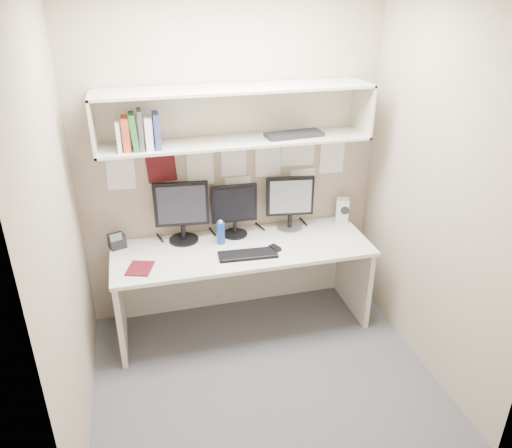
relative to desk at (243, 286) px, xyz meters
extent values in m
cube|color=#47474C|center=(0.00, -0.65, -0.37)|extent=(2.40, 2.00, 0.01)
cube|color=tan|center=(0.00, 0.35, 0.93)|extent=(2.40, 0.02, 2.60)
cube|color=tan|center=(0.00, -1.65, 0.93)|extent=(2.40, 0.02, 2.60)
cube|color=tan|center=(-1.20, -0.65, 0.93)|extent=(0.02, 2.00, 2.60)
cube|color=tan|center=(1.20, -0.65, 0.93)|extent=(0.02, 2.00, 2.60)
cube|color=silver|center=(0.00, -0.01, 0.35)|extent=(2.00, 0.70, 0.03)
cube|color=beige|center=(0.00, 0.32, -0.02)|extent=(1.96, 0.02, 0.70)
cube|color=beige|center=(0.00, 0.16, 1.16)|extent=(2.00, 0.38, 0.02)
cube|color=beige|center=(0.00, 0.16, 1.54)|extent=(2.00, 0.38, 0.02)
cube|color=beige|center=(0.00, 0.34, 1.35)|extent=(2.00, 0.02, 0.40)
cube|color=beige|center=(-0.99, 0.16, 1.35)|extent=(0.02, 0.38, 0.40)
cube|color=beige|center=(0.99, 0.16, 1.35)|extent=(0.02, 0.38, 0.40)
cylinder|color=black|center=(-0.43, 0.21, 0.37)|extent=(0.23, 0.23, 0.02)
cylinder|color=black|center=(-0.43, 0.21, 0.44)|extent=(0.04, 0.04, 0.12)
cube|color=black|center=(-0.43, 0.22, 0.68)|extent=(0.42, 0.08, 0.36)
cube|color=black|center=(-0.43, 0.20, 0.68)|extent=(0.37, 0.04, 0.31)
cylinder|color=black|center=(-0.01, 0.21, 0.37)|extent=(0.20, 0.20, 0.01)
cylinder|color=black|center=(-0.01, 0.21, 0.43)|extent=(0.03, 0.03, 0.10)
cube|color=black|center=(-0.01, 0.22, 0.64)|extent=(0.37, 0.04, 0.31)
cube|color=black|center=(-0.01, 0.20, 0.64)|extent=(0.32, 0.01, 0.27)
cylinder|color=#A5A5AA|center=(0.45, 0.21, 0.37)|extent=(0.21, 0.21, 0.02)
cylinder|color=black|center=(0.45, 0.21, 0.43)|extent=(0.04, 0.04, 0.11)
cube|color=black|center=(0.45, 0.22, 0.65)|extent=(0.39, 0.09, 0.33)
cube|color=#A9A9AE|center=(0.45, 0.20, 0.65)|extent=(0.34, 0.05, 0.28)
cube|color=black|center=(0.01, -0.16, 0.37)|extent=(0.45, 0.18, 0.02)
cube|color=black|center=(0.23, -0.12, 0.38)|extent=(0.09, 0.11, 0.03)
cube|color=silver|center=(0.93, 0.24, 0.47)|extent=(0.13, 0.13, 0.21)
cylinder|color=black|center=(0.93, 0.18, 0.49)|extent=(0.07, 0.03, 0.07)
cylinder|color=navy|center=(-0.15, 0.09, 0.45)|extent=(0.06, 0.06, 0.18)
cylinder|color=white|center=(-0.15, 0.09, 0.55)|extent=(0.03, 0.03, 0.02)
cube|color=#510D16|center=(-0.79, -0.15, 0.37)|extent=(0.22, 0.25, 0.01)
cube|color=black|center=(-0.94, 0.22, 0.42)|extent=(0.15, 0.13, 0.11)
cube|color=#4C6659|center=(-0.94, 0.17, 0.48)|extent=(0.09, 0.04, 0.06)
cube|color=silver|center=(-0.83, 0.10, 1.28)|extent=(0.03, 0.17, 0.20)
cube|color=#BE3E23|center=(-0.78, 0.10, 1.29)|extent=(0.05, 0.17, 0.23)
cube|color=#236928|center=(-0.72, 0.10, 1.30)|extent=(0.04, 0.17, 0.25)
cube|color=#414245|center=(-0.68, 0.10, 1.31)|extent=(0.03, 0.17, 0.27)
cube|color=white|center=(-0.63, 0.10, 1.28)|extent=(0.05, 0.17, 0.22)
cube|color=navy|center=(-0.57, 0.10, 1.29)|extent=(0.04, 0.17, 0.24)
cube|color=black|center=(0.44, 0.14, 1.19)|extent=(0.45, 0.21, 0.03)
camera|label=1|loc=(-0.74, -3.34, 2.22)|focal=35.00mm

